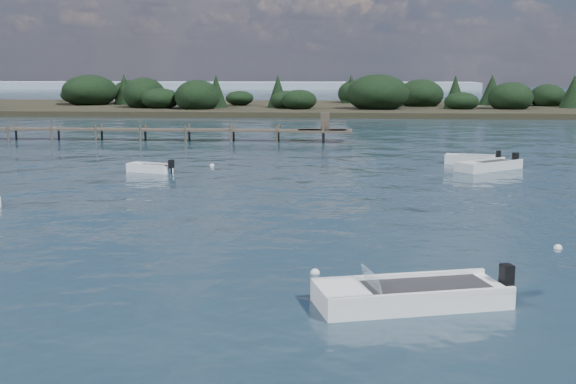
# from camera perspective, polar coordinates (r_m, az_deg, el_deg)

# --- Properties ---
(ground) EXTENTS (400.00, 400.00, 0.00)m
(ground) POSITION_cam_1_polar(r_m,az_deg,el_deg) (79.29, 0.26, 4.88)
(ground) COLOR #142530
(ground) RESTS_ON ground
(dinghy_extra_a) EXTENTS (4.89, 4.41, 1.24)m
(dinghy_extra_a) POSITION_cam_1_polar(r_m,az_deg,el_deg) (49.87, 15.58, 1.89)
(dinghy_extra_a) COLOR silver
(dinghy_extra_a) RESTS_ON ground
(tender_far_grey_b) EXTENTS (3.88, 2.15, 1.30)m
(tender_far_grey_b) POSITION_cam_1_polar(r_m,az_deg,el_deg) (52.65, 14.18, 2.36)
(tender_far_grey_b) COLOR silver
(tender_far_grey_b) RESTS_ON ground
(dinghy_mid_white_a) EXTENTS (5.89, 3.42, 1.35)m
(dinghy_mid_white_a) POSITION_cam_1_polar(r_m,az_deg,el_deg) (20.97, 9.62, -8.32)
(dinghy_mid_white_a) COLOR white
(dinghy_mid_white_a) RESTS_ON ground
(tender_far_white) EXTENTS (3.31, 2.04, 1.12)m
(tender_far_white) POSITION_cam_1_polar(r_m,az_deg,el_deg) (47.92, -10.86, 1.75)
(tender_far_white) COLOR white
(tender_far_white) RESTS_ON ground
(buoy_b) EXTENTS (0.32, 0.32, 0.32)m
(buoy_b) POSITION_cam_1_polar(r_m,az_deg,el_deg) (23.69, 14.41, -6.82)
(buoy_b) COLOR silver
(buoy_b) RESTS_ON ground
(buoy_e) EXTENTS (0.32, 0.32, 0.32)m
(buoy_e) POSITION_cam_1_polar(r_m,az_deg,el_deg) (50.36, -6.02, 2.07)
(buoy_e) COLOR silver
(buoy_e) RESTS_ON ground
(buoy_extra_a) EXTENTS (0.32, 0.32, 0.32)m
(buoy_extra_a) POSITION_cam_1_polar(r_m,az_deg,el_deg) (23.80, 2.15, -6.44)
(buoy_extra_a) COLOR silver
(buoy_extra_a) RESTS_ON ground
(buoy_extra_b) EXTENTS (0.32, 0.32, 0.32)m
(buoy_extra_b) POSITION_cam_1_polar(r_m,az_deg,el_deg) (28.83, 20.54, -4.20)
(buoy_extra_b) COLOR silver
(buoy_extra_b) RESTS_ON ground
(jetty) EXTENTS (64.50, 3.20, 3.40)m
(jetty) POSITION_cam_1_polar(r_m,az_deg,el_deg) (72.47, -17.94, 4.74)
(jetty) COLOR #473E34
(jetty) RESTS_ON ground
(far_headland) EXTENTS (190.00, 40.00, 5.80)m
(far_headland) POSITION_cam_1_polar(r_m,az_deg,el_deg) (120.44, 13.75, 7.17)
(far_headland) COLOR black
(far_headland) RESTS_ON ground
(distant_haze) EXTENTS (280.00, 20.00, 2.40)m
(distant_haze) POSITION_cam_1_polar(r_m,az_deg,el_deg) (266.69, -16.75, 7.83)
(distant_haze) COLOR #889BA9
(distant_haze) RESTS_ON ground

